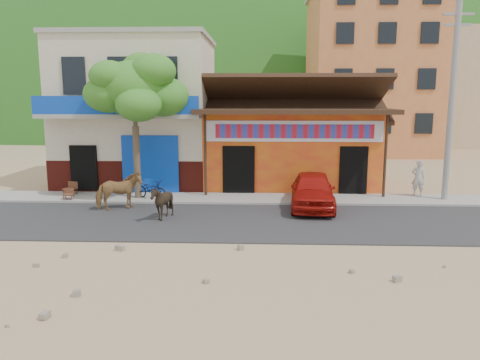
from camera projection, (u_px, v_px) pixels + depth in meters
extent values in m
plane|color=#9E825B|center=(242.00, 244.00, 13.88)|extent=(120.00, 120.00, 0.00)
cube|color=#28282B|center=(245.00, 221.00, 16.34)|extent=(60.00, 5.00, 0.04)
cube|color=gray|center=(247.00, 199.00, 19.77)|extent=(60.00, 2.00, 0.12)
cube|color=orange|center=(289.00, 148.00, 23.32)|extent=(8.00, 6.00, 3.60)
cube|color=beige|center=(139.00, 113.00, 23.32)|extent=(7.00, 6.00, 7.00)
cube|color=#CC723F|center=(370.00, 75.00, 36.07)|extent=(9.00, 9.00, 12.00)
cube|color=tan|center=(455.00, 89.00, 41.79)|extent=(8.00, 8.00, 10.00)
ellipsoid|color=#194C14|center=(257.00, 51.00, 80.62)|extent=(100.00, 40.00, 24.00)
cylinder|color=gray|center=(452.00, 102.00, 18.73)|extent=(0.24, 0.24, 8.00)
imported|color=olive|center=(119.00, 191.00, 17.86)|extent=(1.86, 1.47, 1.43)
imported|color=black|center=(162.00, 202.00, 16.43)|extent=(1.48, 1.44, 1.24)
imported|color=#A1110B|center=(313.00, 190.00, 18.17)|extent=(1.99, 4.22, 1.40)
imported|color=black|center=(151.00, 189.00, 19.44)|extent=(1.61, 1.11, 0.80)
imported|color=#B8B8B8|center=(418.00, 178.00, 20.02)|extent=(0.62, 0.46, 1.53)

